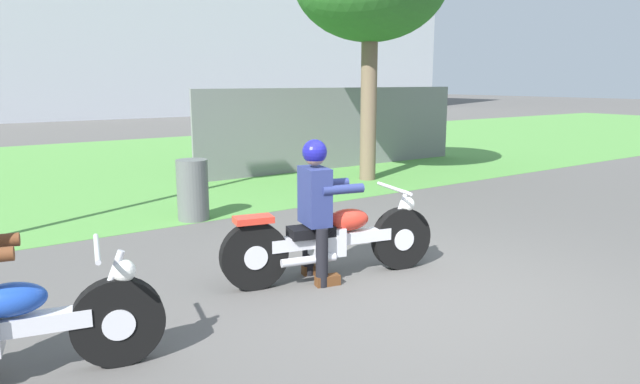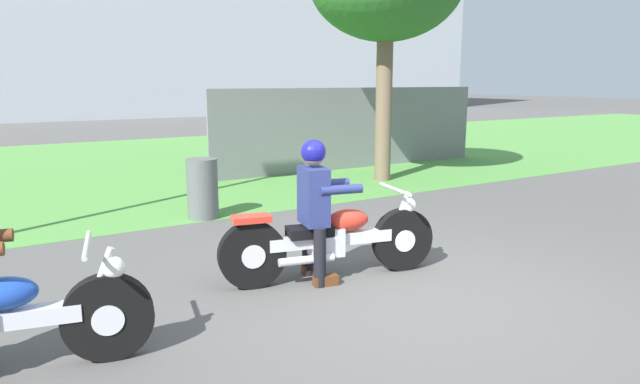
% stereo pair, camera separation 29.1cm
% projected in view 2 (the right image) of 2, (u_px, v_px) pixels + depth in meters
% --- Properties ---
extents(ground, '(120.00, 120.00, 0.00)m').
position_uv_depth(ground, '(423.00, 302.00, 5.08)').
color(ground, '#565451').
extents(grass_verge, '(60.00, 12.00, 0.01)m').
position_uv_depth(grass_verge, '(136.00, 165.00, 13.24)').
color(grass_verge, '#549342').
rests_on(grass_verge, ground).
extents(motorcycle_lead, '(2.22, 0.79, 0.88)m').
position_uv_depth(motorcycle_lead, '(331.00, 240.00, 5.61)').
color(motorcycle_lead, black).
rests_on(motorcycle_lead, ground).
extents(rider_lead, '(0.62, 0.54, 1.41)m').
position_uv_depth(rider_lead, '(315.00, 199.00, 5.48)').
color(rider_lead, black).
rests_on(rider_lead, ground).
extents(trash_can, '(0.44, 0.44, 0.86)m').
position_uv_depth(trash_can, '(203.00, 189.00, 8.08)').
color(trash_can, '#595E5B').
rests_on(trash_can, ground).
extents(fence_segment, '(7.00, 0.06, 1.80)m').
position_uv_depth(fence_segment, '(355.00, 128.00, 12.70)').
color(fence_segment, slate).
rests_on(fence_segment, ground).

